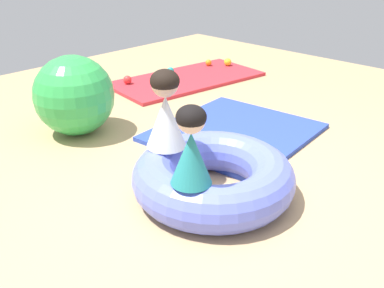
% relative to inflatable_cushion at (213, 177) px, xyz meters
% --- Properties ---
extents(ground_plane, '(8.00, 8.00, 0.00)m').
position_rel_inflatable_cushion_xyz_m(ground_plane, '(0.02, -0.09, -0.15)').
color(ground_plane, tan).
extents(gym_mat_near_right, '(1.47, 1.35, 0.04)m').
position_rel_inflatable_cushion_xyz_m(gym_mat_near_right, '(0.92, 0.55, -0.13)').
color(gym_mat_near_right, '#2D47B7').
rests_on(gym_mat_near_right, ground).
extents(gym_mat_near_left, '(1.98, 1.15, 0.04)m').
position_rel_inflatable_cushion_xyz_m(gym_mat_near_left, '(1.80, 2.01, -0.13)').
color(gym_mat_near_left, red).
rests_on(gym_mat_near_left, ground).
extents(inflatable_cushion, '(1.11, 1.11, 0.30)m').
position_rel_inflatable_cushion_xyz_m(inflatable_cushion, '(0.00, 0.00, 0.00)').
color(inflatable_cushion, '#6070E5').
rests_on(inflatable_cushion, ground).
extents(child_in_white, '(0.40, 0.40, 0.55)m').
position_rel_inflatable_cushion_xyz_m(child_in_white, '(-0.10, 0.35, 0.42)').
color(child_in_white, white).
rests_on(child_in_white, inflatable_cushion).
extents(child_in_teal, '(0.35, 0.35, 0.49)m').
position_rel_inflatable_cushion_xyz_m(child_in_teal, '(-0.34, -0.12, 0.39)').
color(child_in_teal, teal).
rests_on(child_in_teal, inflatable_cushion).
extents(play_ball_teal, '(0.09, 0.09, 0.09)m').
position_rel_inflatable_cushion_xyz_m(play_ball_teal, '(1.75, 2.26, -0.07)').
color(play_ball_teal, teal).
rests_on(play_ball_teal, gym_mat_near_left).
extents(play_ball_green, '(0.07, 0.07, 0.07)m').
position_rel_inflatable_cushion_xyz_m(play_ball_green, '(0.41, 0.47, -0.08)').
color(play_ball_green, green).
rests_on(play_ball_green, gym_mat_near_right).
extents(play_ball_orange, '(0.08, 0.08, 0.08)m').
position_rel_inflatable_cushion_xyz_m(play_ball_orange, '(2.40, 2.19, -0.07)').
color(play_ball_orange, orange).
rests_on(play_ball_orange, gym_mat_near_left).
extents(play_ball_pink, '(0.07, 0.07, 0.07)m').
position_rel_inflatable_cushion_xyz_m(play_ball_pink, '(0.46, 0.10, -0.08)').
color(play_ball_pink, pink).
rests_on(play_ball_pink, gym_mat_near_right).
extents(play_ball_yellow, '(0.10, 0.10, 0.10)m').
position_rel_inflatable_cushion_xyz_m(play_ball_yellow, '(2.58, 2.00, -0.06)').
color(play_ball_yellow, yellow).
rests_on(play_ball_yellow, gym_mat_near_left).
extents(play_ball_red, '(0.10, 0.10, 0.10)m').
position_rel_inflatable_cushion_xyz_m(play_ball_red, '(1.12, 2.34, -0.06)').
color(play_ball_red, red).
rests_on(play_ball_red, gym_mat_near_left).
extents(exercise_ball_large, '(0.71, 0.71, 0.71)m').
position_rel_inflatable_cushion_xyz_m(exercise_ball_large, '(-0.04, 1.61, 0.20)').
color(exercise_ball_large, green).
rests_on(exercise_ball_large, ground).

